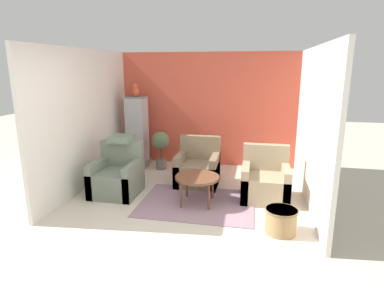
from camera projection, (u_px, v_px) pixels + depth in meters
ground_plane at (166, 240)px, 4.03m from camera, size 20.00×20.00×0.00m
wall_back_accent at (207, 110)px, 6.97m from camera, size 3.90×0.06×2.43m
wall_left at (87, 119)px, 5.71m from camera, size 0.06×3.35×2.43m
wall_right at (313, 127)px, 4.97m from camera, size 0.06×3.35×2.43m
area_rug at (197, 203)px, 5.12m from camera, size 1.80×1.37×0.01m
coffee_table at (197, 179)px, 5.02m from camera, size 0.70×0.70×0.46m
armchair_left at (117, 178)px, 5.46m from camera, size 0.76×0.74×0.86m
armchair_right at (265, 182)px, 5.25m from camera, size 0.76×0.74×0.86m
armchair_middle at (198, 169)px, 5.91m from camera, size 0.76×0.74×0.86m
birdcage at (137, 133)px, 6.94m from camera, size 0.47×0.47×1.51m
parrot at (136, 90)px, 6.73m from camera, size 0.13×0.24×0.28m
potted_plant at (161, 144)px, 6.75m from camera, size 0.40×0.36×0.81m
wicker_basket at (281, 220)px, 4.18m from camera, size 0.42×0.42×0.33m
throw_pillow at (121, 139)px, 5.56m from camera, size 0.39×0.39×0.10m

